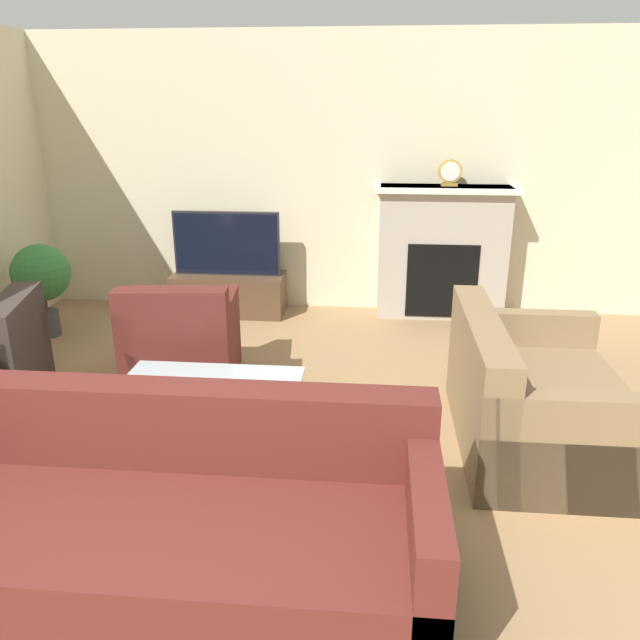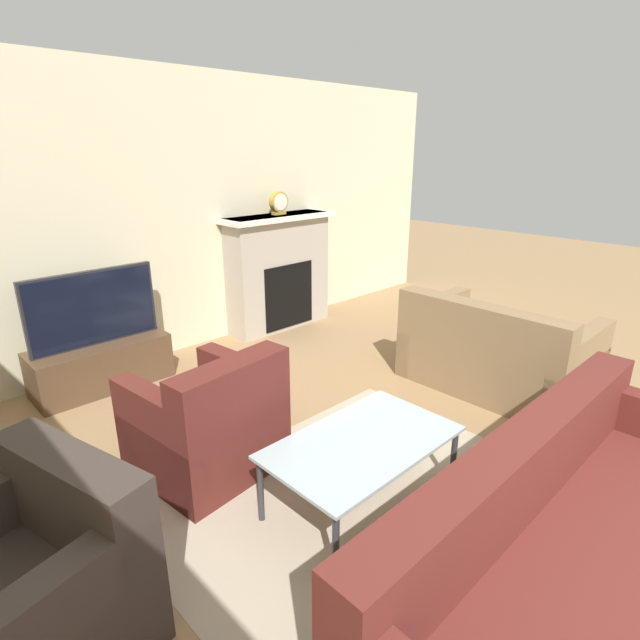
# 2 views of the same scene
# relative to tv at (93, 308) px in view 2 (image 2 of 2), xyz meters

# --- Properties ---
(wall_back) EXTENTS (8.26, 0.06, 2.70)m
(wall_back) POSITION_rel_tv_xyz_m (0.68, 0.34, 0.63)
(wall_back) COLOR beige
(wall_back) RESTS_ON ground_plane
(area_rug) EXTENTS (2.31, 1.86, 0.00)m
(area_rug) POSITION_rel_tv_xyz_m (0.49, -2.59, -0.72)
(area_rug) COLOR #B7A88E
(area_rug) RESTS_ON ground_plane
(fireplace) EXTENTS (1.36, 0.40, 1.29)m
(fireplace) POSITION_rel_tv_xyz_m (2.12, 0.14, -0.05)
(fireplace) COLOR #B2A899
(fireplace) RESTS_ON ground_plane
(tv_stand) EXTENTS (1.12, 0.46, 0.41)m
(tv_stand) POSITION_rel_tv_xyz_m (-0.00, 0.00, -0.52)
(tv_stand) COLOR brown
(tv_stand) RESTS_ON ground_plane
(tv) EXTENTS (1.06, 0.06, 0.63)m
(tv) POSITION_rel_tv_xyz_m (0.00, 0.00, 0.00)
(tv) COLOR #232328
(tv) RESTS_ON tv_stand
(couch_sectional) EXTENTS (2.39, 0.96, 0.82)m
(couch_sectional) POSITION_rel_tv_xyz_m (0.58, -3.75, -0.44)
(couch_sectional) COLOR #5B231E
(couch_sectional) RESTS_ON ground_plane
(couch_loveseat) EXTENTS (0.99, 1.47, 0.82)m
(couch_loveseat) POSITION_rel_tv_xyz_m (2.48, -2.36, -0.44)
(couch_loveseat) COLOR #8C704C
(couch_loveseat) RESTS_ON ground_plane
(armchair_by_window) EXTENTS (0.99, 1.01, 0.82)m
(armchair_by_window) POSITION_rel_tv_xyz_m (-1.19, -2.28, -0.42)
(armchair_by_window) COLOR #3D332D
(armchair_by_window) RESTS_ON ground_plane
(armchair_accent) EXTENTS (0.87, 0.85, 0.82)m
(armchair_accent) POSITION_rel_tv_xyz_m (0.03, -1.68, -0.42)
(armchair_accent) COLOR #5B231E
(armchair_accent) RESTS_ON ground_plane
(coffee_table) EXTENTS (1.11, 0.66, 0.42)m
(coffee_table) POSITION_rel_tv_xyz_m (0.49, -2.58, -0.34)
(coffee_table) COLOR #333338
(coffee_table) RESTS_ON ground_plane
(mantel_clock) EXTENTS (0.22, 0.07, 0.25)m
(mantel_clock) POSITION_rel_tv_xyz_m (2.15, 0.14, 0.70)
(mantel_clock) COLOR #B79338
(mantel_clock) RESTS_ON fireplace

